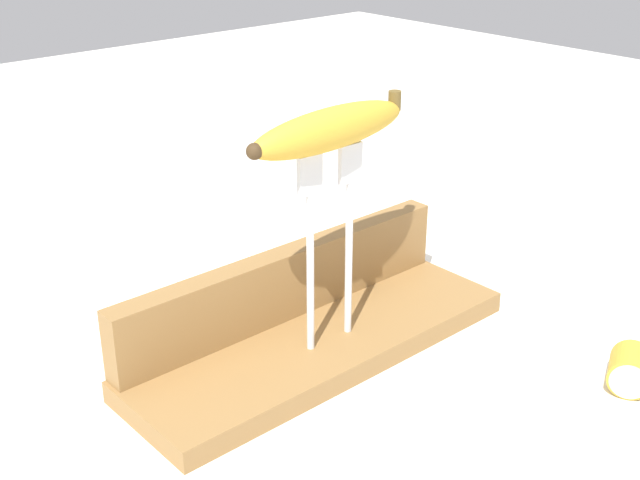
% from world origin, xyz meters
% --- Properties ---
extents(ground_plane, '(3.00, 3.00, 0.00)m').
position_xyz_m(ground_plane, '(0.00, 0.00, 0.00)').
color(ground_plane, white).
extents(wooden_board, '(0.40, 0.13, 0.02)m').
position_xyz_m(wooden_board, '(0.00, 0.00, 0.01)').
color(wooden_board, olive).
rests_on(wooden_board, ground).
extents(board_backstop, '(0.39, 0.03, 0.07)m').
position_xyz_m(board_backstop, '(0.00, 0.05, 0.06)').
color(board_backstop, olive).
rests_on(board_backstop, wooden_board).
extents(fork_stand_center, '(0.07, 0.01, 0.19)m').
position_xyz_m(fork_stand_center, '(0.00, -0.01, 0.14)').
color(fork_stand_center, silver).
rests_on(fork_stand_center, wooden_board).
extents(banana_raised_center, '(0.19, 0.05, 0.04)m').
position_xyz_m(banana_raised_center, '(-0.00, -0.01, 0.23)').
color(banana_raised_center, gold).
rests_on(banana_raised_center, fork_stand_center).
extents(banana_chunk_near, '(0.05, 0.05, 0.04)m').
position_xyz_m(banana_chunk_near, '(0.20, 0.11, 0.02)').
color(banana_chunk_near, gold).
rests_on(banana_chunk_near, ground).
extents(banana_chunk_far, '(0.06, 0.05, 0.04)m').
position_xyz_m(banana_chunk_far, '(0.17, -0.23, 0.02)').
color(banana_chunk_far, gold).
rests_on(banana_chunk_far, ground).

